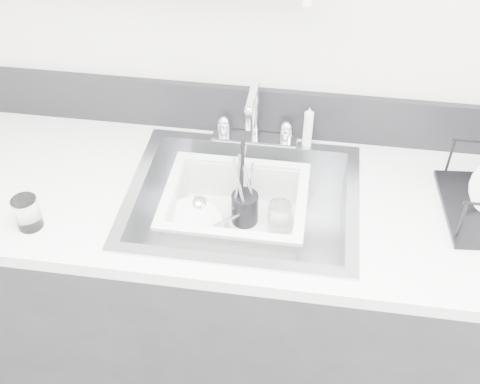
# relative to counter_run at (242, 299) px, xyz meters

# --- Properties ---
(room_shell) EXTENTS (3.50, 3.00, 2.60)m
(room_shell) POSITION_rel_counter_run_xyz_m (0.00, -0.80, 1.22)
(room_shell) COLOR silver
(room_shell) RESTS_ON ground
(counter_run) EXTENTS (3.20, 0.62, 0.92)m
(counter_run) POSITION_rel_counter_run_xyz_m (0.00, 0.00, 0.00)
(counter_run) COLOR black
(counter_run) RESTS_ON ground
(backsplash) EXTENTS (3.20, 0.02, 0.16)m
(backsplash) POSITION_rel_counter_run_xyz_m (0.00, 0.30, 0.54)
(backsplash) COLOR black
(backsplash) RESTS_ON counter_run
(sink) EXTENTS (0.64, 0.52, 0.20)m
(sink) POSITION_rel_counter_run_xyz_m (0.00, 0.00, 0.37)
(sink) COLOR silver
(sink) RESTS_ON counter_run
(faucet) EXTENTS (0.26, 0.18, 0.23)m
(faucet) POSITION_rel_counter_run_xyz_m (0.00, 0.25, 0.52)
(faucet) COLOR silver
(faucet) RESTS_ON counter_run
(side_sprayer) EXTENTS (0.03, 0.03, 0.14)m
(side_sprayer) POSITION_rel_counter_run_xyz_m (0.16, 0.25, 0.53)
(side_sprayer) COLOR silver
(side_sprayer) RESTS_ON counter_run
(wash_tub) EXTENTS (0.40, 0.33, 0.16)m
(wash_tub) POSITION_rel_counter_run_xyz_m (-0.02, 0.02, 0.37)
(wash_tub) COLOR silver
(wash_tub) RESTS_ON sink
(plate_stack) EXTENTS (0.23, 0.22, 0.09)m
(plate_stack) POSITION_rel_counter_run_xyz_m (-0.13, -0.04, 0.33)
(plate_stack) COLOR white
(plate_stack) RESTS_ON wash_tub
(utensil_cup) EXTENTS (0.08, 0.08, 0.27)m
(utensil_cup) POSITION_rel_counter_run_xyz_m (-0.00, 0.06, 0.37)
(utensil_cup) COLOR black
(utensil_cup) RESTS_ON wash_tub
(ladle) EXTENTS (0.26, 0.23, 0.07)m
(ladle) POSITION_rel_counter_run_xyz_m (-0.09, 0.00, 0.34)
(ladle) COLOR silver
(ladle) RESTS_ON wash_tub
(tumbler_in_tub) EXTENTS (0.09, 0.09, 0.10)m
(tumbler_in_tub) POSITION_rel_counter_run_xyz_m (0.10, 0.04, 0.36)
(tumbler_in_tub) COLOR white
(tumbler_in_tub) RESTS_ON wash_tub
(tumbler_counter) EXTENTS (0.08, 0.08, 0.09)m
(tumbler_counter) POSITION_rel_counter_run_xyz_m (-0.53, -0.20, 0.51)
(tumbler_counter) COLOR white
(tumbler_counter) RESTS_ON counter_run
(bowl_small) EXTENTS (0.12, 0.12, 0.03)m
(bowl_small) POSITION_rel_counter_run_xyz_m (0.10, -0.07, 0.32)
(bowl_small) COLOR white
(bowl_small) RESTS_ON wash_tub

